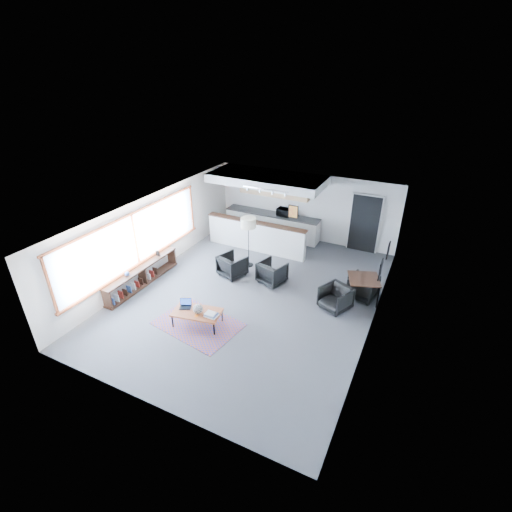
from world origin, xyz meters
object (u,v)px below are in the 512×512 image
at_px(book_stack, 211,315).
at_px(dining_chair_far, 363,288).
at_px(coffee_table, 197,313).
at_px(armchair_left, 232,265).
at_px(armchair_right, 272,271).
at_px(microwave, 284,211).
at_px(laptop, 186,304).
at_px(ceramic_pot, 198,309).
at_px(floor_lamp, 248,224).
at_px(dining_table, 364,280).
at_px(dining_chair_near, 335,299).

height_order(book_stack, dining_chair_far, dining_chair_far).
xyz_separation_m(coffee_table, armchair_left, (-0.42, 2.64, 0.01)).
xyz_separation_m(coffee_table, book_stack, (0.44, 0.01, 0.08)).
bearing_deg(armchair_right, microwave, -57.77).
distance_m(laptop, dining_chair_far, 5.14).
distance_m(book_stack, dining_chair_far, 4.55).
bearing_deg(laptop, armchair_right, 40.50).
bearing_deg(armchair_right, ceramic_pot, 89.47).
height_order(ceramic_pot, armchair_right, armchair_right).
bearing_deg(dining_chair_far, floor_lamp, 6.27).
relative_size(book_stack, microwave, 0.61).
height_order(coffee_table, book_stack, book_stack).
bearing_deg(armchair_left, dining_chair_far, -153.19).
relative_size(ceramic_pot, dining_table, 0.24).
height_order(laptop, microwave, microwave).
bearing_deg(dining_table, microwave, 141.45).
distance_m(armchair_right, dining_chair_near, 2.23).
distance_m(ceramic_pot, microwave, 6.11).
distance_m(laptop, ceramic_pot, 0.48).
height_order(coffee_table, armchair_left, armchair_left).
bearing_deg(dining_table, dining_chair_near, -126.11).
relative_size(dining_table, dining_chair_far, 1.66).
xyz_separation_m(dining_chair_near, dining_chair_far, (0.58, 0.91, 0.00)).
relative_size(laptop, dining_chair_near, 0.58).
relative_size(armchair_left, dining_chair_far, 1.21).
xyz_separation_m(book_stack, floor_lamp, (-0.69, 3.44, 1.06)).
bearing_deg(armchair_left, armchair_right, -153.46).
height_order(laptop, dining_chair_near, dining_chair_near).
xyz_separation_m(coffee_table, armchair_right, (0.90, 2.82, 0.01)).
height_order(laptop, floor_lamp, floor_lamp).
xyz_separation_m(ceramic_pot, book_stack, (0.38, 0.04, -0.08)).
bearing_deg(dining_chair_far, microwave, -27.79).
distance_m(book_stack, dining_chair_near, 3.51).
bearing_deg(coffee_table, dining_chair_near, 26.14).
bearing_deg(armchair_left, dining_chair_near, -166.64).
height_order(book_stack, dining_table, dining_table).
bearing_deg(book_stack, dining_chair_near, 41.18).
xyz_separation_m(dining_chair_far, microwave, (-3.70, 2.83, 0.78)).
distance_m(coffee_table, ceramic_pot, 0.18).
relative_size(coffee_table, book_stack, 4.21).
xyz_separation_m(laptop, armchair_left, (-0.02, 2.58, -0.08)).
distance_m(laptop, dining_chair_near, 4.14).
relative_size(armchair_right, dining_chair_near, 1.19).
bearing_deg(book_stack, laptop, 176.31).
bearing_deg(ceramic_pot, microwave, 91.02).
bearing_deg(armchair_right, coffee_table, 88.10).
relative_size(dining_chair_far, microwave, 1.22).
height_order(dining_chair_near, dining_chair_far, dining_chair_far).
height_order(floor_lamp, dining_table, floor_lamp).
xyz_separation_m(ceramic_pot, armchair_left, (-0.49, 2.67, -0.15)).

